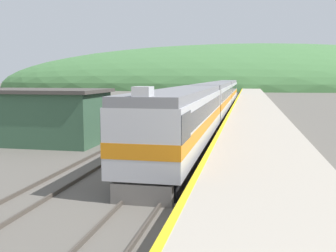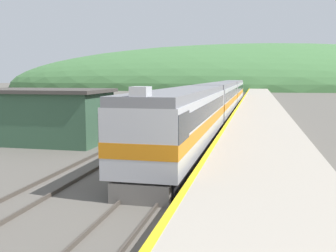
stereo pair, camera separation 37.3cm
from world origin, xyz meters
TOP-DOWN VIEW (x-y plane):
  - track_main at (0.00, 70.00)m, footprint 1.52×180.00m
  - track_siding at (-4.39, 70.00)m, footprint 1.52×180.00m
  - platform at (4.46, 50.00)m, footprint 5.26×140.00m
  - distant_hills at (0.00, 167.33)m, footprint 211.20×95.04m
  - station_shed at (-10.57, 27.19)m, footprint 9.15×5.51m
  - express_train_lead_car at (0.00, 24.76)m, footprint 2.99×19.27m
  - carriage_second at (0.00, 46.26)m, footprint 2.98×21.52m
  - carriage_third at (0.00, 68.66)m, footprint 2.98×21.52m

SIDE VIEW (x-z plane):
  - distant_hills at x=0.00m, z-range -17.57..17.57m
  - track_main at x=0.00m, z-range 0.00..0.16m
  - track_siding at x=-4.39m, z-range 0.00..0.16m
  - platform at x=4.46m, z-range -0.01..1.12m
  - station_shed at x=-10.57m, z-range 0.02..3.81m
  - carriage_second at x=0.00m, z-range 0.18..4.13m
  - carriage_third at x=0.00m, z-range 0.18..4.13m
  - express_train_lead_car at x=0.00m, z-range 0.01..4.32m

